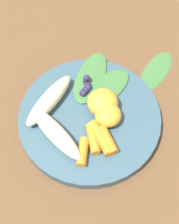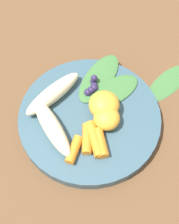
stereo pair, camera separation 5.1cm
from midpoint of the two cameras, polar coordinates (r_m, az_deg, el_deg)
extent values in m
plane|color=brown|center=(0.54, 2.70, -1.95)|extent=(2.40, 2.40, 0.00)
cylinder|color=#385666|center=(0.53, 2.75, -1.38)|extent=(0.25, 0.25, 0.02)
ellipsoid|color=beige|center=(0.49, -4.33, -3.06)|extent=(0.09, 0.12, 0.03)
ellipsoid|color=beige|center=(0.53, -4.26, 3.27)|extent=(0.12, 0.06, 0.03)
ellipsoid|color=#F4A833|center=(0.51, 5.67, 1.13)|extent=(0.05, 0.05, 0.04)
ellipsoid|color=#F4A833|center=(0.50, 6.42, -1.09)|extent=(0.04, 0.04, 0.03)
cylinder|color=orange|center=(0.48, 0.05, -7.49)|extent=(0.05, 0.02, 0.02)
cylinder|color=orange|center=(0.49, 2.48, -5.39)|extent=(0.05, 0.04, 0.02)
cylinder|color=orange|center=(0.49, 4.02, -5.50)|extent=(0.06, 0.06, 0.02)
cylinder|color=orange|center=(0.49, 5.13, -6.17)|extent=(0.05, 0.05, 0.02)
sphere|color=#2D234C|center=(0.53, 2.41, 3.53)|extent=(0.01, 0.01, 0.01)
sphere|color=#2D234C|center=(0.54, 3.59, 4.82)|extent=(0.01, 0.01, 0.01)
sphere|color=#2D234C|center=(0.54, 3.58, 4.41)|extent=(0.01, 0.01, 0.01)
sphere|color=#2D234C|center=(0.55, 3.39, 5.63)|extent=(0.01, 0.01, 0.01)
sphere|color=#2D234C|center=(0.54, 3.04, 4.00)|extent=(0.01, 0.01, 0.01)
sphere|color=#2D234C|center=(0.53, 4.97, 2.22)|extent=(0.01, 0.01, 0.01)
sphere|color=#2D234C|center=(0.54, 3.60, 6.25)|extent=(0.01, 0.01, 0.01)
ellipsoid|color=#3D7038|center=(0.55, 7.31, 3.80)|extent=(0.12, 0.09, 0.00)
ellipsoid|color=#3D7038|center=(0.56, 4.49, 6.34)|extent=(0.12, 0.05, 0.00)
ellipsoid|color=#3D7038|center=(0.61, 17.17, 5.28)|extent=(0.12, 0.07, 0.01)
camera|label=1|loc=(0.03, -87.13, 5.01)|focal=47.81mm
camera|label=2|loc=(0.03, 92.87, -5.01)|focal=47.81mm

